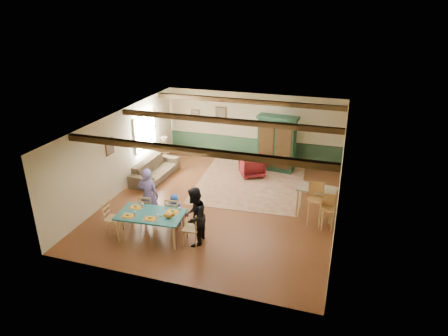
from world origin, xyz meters
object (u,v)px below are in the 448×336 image
(dining_table, at_px, (152,226))
(dining_chair_far_right, at_px, (174,212))
(person_child, at_px, (175,210))
(cat, at_px, (168,215))
(sofa, at_px, (155,169))
(dining_chair_end_left, at_px, (113,218))
(armoire, at_px, (277,144))
(bar_stool_right, at_px, (328,213))
(armchair, at_px, (252,166))
(end_table, at_px, (165,156))
(dining_chair_end_right, at_px, (191,228))
(person_man, at_px, (148,196))
(table_lamp, at_px, (164,143))
(dining_chair_far_left, at_px, (148,209))
(bar_stool_left, at_px, (315,205))
(counter_table, at_px, (316,202))
(person_woman, at_px, (194,217))

(dining_table, bearing_deg, dining_chair_far_right, 65.31)
(person_child, height_order, cat, person_child)
(sofa, bearing_deg, dining_chair_end_left, -169.28)
(armoire, height_order, bar_stool_right, armoire)
(armchair, xyz_separation_m, end_table, (-3.60, 0.22, -0.11))
(sofa, bearing_deg, dining_chair_end_right, -139.59)
(armoire, distance_m, armchair, 1.28)
(person_man, bearing_deg, table_lamp, -74.37)
(dining_chair_end_right, distance_m, sofa, 4.50)
(dining_chair_far_left, distance_m, armoire, 5.73)
(bar_stool_left, bearing_deg, dining_chair_far_left, -167.20)
(dining_table, xyz_separation_m, end_table, (-2.01, 5.05, -0.09))
(person_child, distance_m, table_lamp, 4.86)
(dining_chair_far_left, relative_size, counter_table, 0.83)
(dining_chair_far_left, bearing_deg, table_lamp, -74.62)
(person_woman, xyz_separation_m, cat, (-0.67, -0.15, 0.01))
(end_table, xyz_separation_m, bar_stool_right, (6.49, -3.15, 0.23))
(person_woman, bearing_deg, dining_chair_far_right, -130.27)
(dining_chair_far_right, distance_m, person_child, 0.08)
(sofa, bearing_deg, end_table, 13.95)
(dining_chair_far_right, distance_m, person_man, 0.87)
(dining_chair_far_left, bearing_deg, person_child, -174.29)
(counter_table, bearing_deg, dining_chair_end_left, -153.50)
(dining_chair_end_left, relative_size, person_woman, 0.58)
(end_table, relative_size, table_lamp, 1.09)
(end_table, bearing_deg, armchair, -3.47)
(dining_chair_far_right, distance_m, sofa, 3.52)
(dining_chair_far_left, xyz_separation_m, bar_stool_right, (4.91, 1.24, 0.04))
(dining_table, distance_m, bar_stool_right, 4.86)
(dining_table, height_order, person_woman, person_woman)
(cat, relative_size, bar_stool_left, 0.28)
(end_table, xyz_separation_m, bar_stool_left, (6.11, -3.04, 0.35))
(counter_table, bearing_deg, person_man, -158.76)
(sofa, xyz_separation_m, end_table, (-0.32, 1.46, -0.06))
(armchair, xyz_separation_m, table_lamp, (-3.60, 0.22, 0.42))
(cat, relative_size, armchair, 0.42)
(dining_chair_end_left, distance_m, person_child, 1.70)
(dining_table, bearing_deg, dining_chair_far_left, 123.42)
(table_lamp, bearing_deg, dining_chair_far_left, -70.26)
(dining_chair_end_left, xyz_separation_m, counter_table, (5.20, 2.59, 0.00))
(person_man, bearing_deg, dining_chair_far_right, 174.29)
(end_table, distance_m, counter_table, 6.62)
(dining_chair_far_left, height_order, dining_chair_end_left, same)
(dining_table, height_order, end_table, dining_table)
(dining_chair_end_right, relative_size, sofa, 0.40)
(person_woman, bearing_deg, dining_chair_far_left, -113.57)
(dining_chair_end_left, relative_size, cat, 2.64)
(dining_chair_far_right, relative_size, dining_chair_end_left, 1.00)
(dining_chair_end_left, xyz_separation_m, cat, (1.66, 0.03, 0.35))
(person_child, xyz_separation_m, end_table, (-2.34, 4.25, -0.21))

